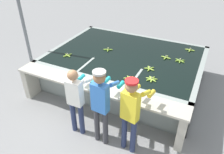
{
  "coord_description": "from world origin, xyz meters",
  "views": [
    {
      "loc": [
        2.05,
        -3.13,
        3.6
      ],
      "look_at": [
        0.0,
        1.08,
        0.62
      ],
      "focal_mm": 35.0,
      "sensor_mm": 36.0,
      "label": 1
    }
  ],
  "objects_px": {
    "banana_bunch_floating_3": "(150,69)",
    "banana_bunch_floating_7": "(190,50)",
    "worker_0": "(76,97)",
    "worker_1": "(101,101)",
    "banana_bunch_floating_5": "(166,57)",
    "worker_2": "(131,110)",
    "banana_bunch_floating_2": "(180,61)",
    "banana_bunch_floating_1": "(152,79)",
    "banana_bunch_floating_4": "(108,49)",
    "support_post_left": "(23,24)",
    "banana_bunch_floating_0": "(68,55)",
    "banana_bunch_floating_6": "(129,79)",
    "knife_0": "(130,95)"
  },
  "relations": [
    {
      "from": "banana_bunch_floating_4",
      "to": "banana_bunch_floating_6",
      "type": "bearing_deg",
      "value": -45.67
    },
    {
      "from": "worker_2",
      "to": "banana_bunch_floating_2",
      "type": "distance_m",
      "value": 2.52
    },
    {
      "from": "worker_0",
      "to": "banana_bunch_floating_1",
      "type": "height_order",
      "value": "worker_0"
    },
    {
      "from": "banana_bunch_floating_1",
      "to": "worker_2",
      "type": "bearing_deg",
      "value": -89.54
    },
    {
      "from": "worker_1",
      "to": "support_post_left",
      "type": "height_order",
      "value": "support_post_left"
    },
    {
      "from": "banana_bunch_floating_1",
      "to": "banana_bunch_floating_7",
      "type": "height_order",
      "value": "same"
    },
    {
      "from": "worker_1",
      "to": "worker_0",
      "type": "bearing_deg",
      "value": 177.67
    },
    {
      "from": "banana_bunch_floating_0",
      "to": "banana_bunch_floating_1",
      "type": "xyz_separation_m",
      "value": [
        2.44,
        -0.15,
        -0.0
      ]
    },
    {
      "from": "worker_2",
      "to": "banana_bunch_floating_3",
      "type": "bearing_deg",
      "value": 96.46
    },
    {
      "from": "banana_bunch_floating_0",
      "to": "support_post_left",
      "type": "height_order",
      "value": "support_post_left"
    },
    {
      "from": "banana_bunch_floating_5",
      "to": "banana_bunch_floating_7",
      "type": "xyz_separation_m",
      "value": [
        0.5,
        0.77,
        0.0
      ]
    },
    {
      "from": "worker_2",
      "to": "banana_bunch_floating_5",
      "type": "xyz_separation_m",
      "value": [
        0.02,
        2.5,
        -0.11
      ]
    },
    {
      "from": "worker_0",
      "to": "banana_bunch_floating_6",
      "type": "bearing_deg",
      "value": 58.54
    },
    {
      "from": "worker_1",
      "to": "banana_bunch_floating_6",
      "type": "height_order",
      "value": "worker_1"
    },
    {
      "from": "worker_2",
      "to": "banana_bunch_floating_0",
      "type": "relative_size",
      "value": 6.08
    },
    {
      "from": "worker_0",
      "to": "banana_bunch_floating_3",
      "type": "distance_m",
      "value": 2.02
    },
    {
      "from": "worker_1",
      "to": "support_post_left",
      "type": "distance_m",
      "value": 3.52
    },
    {
      "from": "worker_1",
      "to": "knife_0",
      "type": "xyz_separation_m",
      "value": [
        0.36,
        0.59,
        -0.15
      ]
    },
    {
      "from": "banana_bunch_floating_1",
      "to": "worker_0",
      "type": "bearing_deg",
      "value": -130.77
    },
    {
      "from": "worker_2",
      "to": "banana_bunch_floating_2",
      "type": "relative_size",
      "value": 5.86
    },
    {
      "from": "support_post_left",
      "to": "worker_2",
      "type": "bearing_deg",
      "value": -19.76
    },
    {
      "from": "worker_0",
      "to": "banana_bunch_floating_7",
      "type": "xyz_separation_m",
      "value": [
        1.68,
        3.3,
        -0.03
      ]
    },
    {
      "from": "banana_bunch_floating_7",
      "to": "support_post_left",
      "type": "bearing_deg",
      "value": -155.84
    },
    {
      "from": "worker_1",
      "to": "banana_bunch_floating_3",
      "type": "xyz_separation_m",
      "value": [
        0.38,
        1.8,
        -0.15
      ]
    },
    {
      "from": "knife_0",
      "to": "worker_1",
      "type": "bearing_deg",
      "value": -121.29
    },
    {
      "from": "banana_bunch_floating_6",
      "to": "banana_bunch_floating_0",
      "type": "bearing_deg",
      "value": 169.79
    },
    {
      "from": "banana_bunch_floating_3",
      "to": "banana_bunch_floating_7",
      "type": "height_order",
      "value": "same"
    },
    {
      "from": "worker_0",
      "to": "banana_bunch_floating_1",
      "type": "distance_m",
      "value": 1.76
    },
    {
      "from": "worker_1",
      "to": "banana_bunch_floating_1",
      "type": "xyz_separation_m",
      "value": [
        0.57,
        1.36,
        -0.15
      ]
    },
    {
      "from": "banana_bunch_floating_1",
      "to": "banana_bunch_floating_6",
      "type": "relative_size",
      "value": 1.0
    },
    {
      "from": "banana_bunch_floating_4",
      "to": "banana_bunch_floating_7",
      "type": "relative_size",
      "value": 0.97
    },
    {
      "from": "banana_bunch_floating_5",
      "to": "worker_1",
      "type": "bearing_deg",
      "value": -103.03
    },
    {
      "from": "banana_bunch_floating_2",
      "to": "banana_bunch_floating_4",
      "type": "xyz_separation_m",
      "value": [
        -2.0,
        -0.23,
        0.0
      ]
    },
    {
      "from": "banana_bunch_floating_1",
      "to": "knife_0",
      "type": "xyz_separation_m",
      "value": [
        -0.21,
        -0.77,
        -0.01
      ]
    },
    {
      "from": "worker_2",
      "to": "knife_0",
      "type": "height_order",
      "value": "worker_2"
    },
    {
      "from": "worker_1",
      "to": "knife_0",
      "type": "height_order",
      "value": "worker_1"
    },
    {
      "from": "banana_bunch_floating_5",
      "to": "banana_bunch_floating_0",
      "type": "bearing_deg",
      "value": -156.88
    },
    {
      "from": "worker_0",
      "to": "worker_1",
      "type": "distance_m",
      "value": 0.6
    },
    {
      "from": "banana_bunch_floating_0",
      "to": "banana_bunch_floating_5",
      "type": "distance_m",
      "value": 2.68
    },
    {
      "from": "worker_1",
      "to": "banana_bunch_floating_1",
      "type": "distance_m",
      "value": 1.48
    },
    {
      "from": "worker_1",
      "to": "banana_bunch_floating_5",
      "type": "distance_m",
      "value": 2.63
    },
    {
      "from": "worker_2",
      "to": "banana_bunch_floating_3",
      "type": "relative_size",
      "value": 5.96
    },
    {
      "from": "worker_1",
      "to": "worker_2",
      "type": "distance_m",
      "value": 0.58
    },
    {
      "from": "worker_2",
      "to": "banana_bunch_floating_4",
      "type": "height_order",
      "value": "worker_2"
    },
    {
      "from": "banana_bunch_floating_0",
      "to": "banana_bunch_floating_3",
      "type": "height_order",
      "value": "same"
    },
    {
      "from": "banana_bunch_floating_4",
      "to": "worker_2",
      "type": "bearing_deg",
      "value": -54.57
    },
    {
      "from": "banana_bunch_floating_3",
      "to": "banana_bunch_floating_6",
      "type": "height_order",
      "value": "same"
    },
    {
      "from": "banana_bunch_floating_4",
      "to": "knife_0",
      "type": "distance_m",
      "value": 2.22
    },
    {
      "from": "banana_bunch_floating_4",
      "to": "support_post_left",
      "type": "xyz_separation_m",
      "value": [
        -2.15,
        -0.91,
        0.71
      ]
    },
    {
      "from": "worker_0",
      "to": "worker_2",
      "type": "relative_size",
      "value": 0.94
    }
  ]
}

